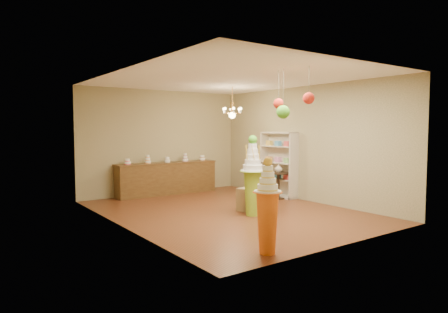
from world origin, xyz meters
TOP-DOWN VIEW (x-y plane):
  - floor at (0.00, 0.00)m, footprint 6.50×6.50m
  - ceiling at (0.00, 0.00)m, footprint 6.50×6.50m
  - wall_back at (0.00, 3.25)m, footprint 5.00×0.04m
  - wall_front at (0.00, -3.25)m, footprint 5.00×0.04m
  - wall_left at (-2.50, 0.00)m, footprint 0.04×6.50m
  - wall_right at (2.50, 0.00)m, footprint 0.04×6.50m
  - pedestal_green at (0.18, -0.67)m, footprint 0.52×0.52m
  - pedestal_orange at (-1.34, -2.85)m, footprint 0.46×0.46m
  - burlap_riser at (0.53, -0.26)m, footprint 0.72×0.72m
  - sideboard at (0.00, 2.97)m, footprint 3.04×0.54m
  - shelving_unit at (2.34, 0.80)m, footprint 0.33×1.20m
  - round_table at (2.10, 0.55)m, footprint 0.64×0.64m
  - vase at (2.10, 0.55)m, footprint 0.27×0.27m
  - pom_red_left at (-0.03, -1.68)m, footprint 0.20×0.20m
  - pom_green_mid at (-0.10, -1.88)m, footprint 0.25×0.25m
  - pom_red_right at (0.03, -2.39)m, footprint 0.21×0.21m
  - chandelier at (1.07, 1.27)m, footprint 0.58×0.58m

SIDE VIEW (x-z plane):
  - floor at x=0.00m, z-range 0.00..0.00m
  - burlap_riser at x=0.53m, z-range 0.00..0.52m
  - round_table at x=2.10m, z-range 0.10..0.82m
  - sideboard at x=0.00m, z-range -0.10..1.06m
  - pedestal_orange at x=-1.34m, z-range -0.14..1.33m
  - pedestal_green at x=0.18m, z-range -0.15..1.60m
  - vase at x=2.10m, z-range 0.72..0.94m
  - shelving_unit at x=2.34m, z-range 0.00..1.80m
  - wall_back at x=0.00m, z-range 0.00..3.00m
  - wall_front at x=0.00m, z-range 0.00..3.00m
  - wall_left at x=-2.50m, z-range 0.00..3.00m
  - wall_right at x=2.50m, z-range 0.00..3.00m
  - pom_green_mid at x=-0.10m, z-range 1.74..2.66m
  - chandelier at x=1.07m, z-range 1.88..2.73m
  - pom_red_left at x=-0.03m, z-range 2.00..2.73m
  - pom_red_right at x=0.03m, z-range 2.09..2.77m
  - ceiling at x=0.00m, z-range 3.00..3.00m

